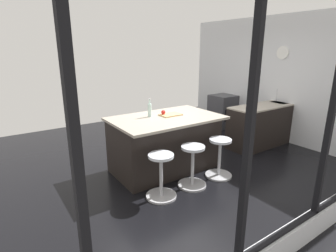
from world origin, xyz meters
name	(u,v)px	position (x,y,z in m)	size (l,w,h in m)	color
ground_plane	(178,161)	(0.00, 0.00, 0.00)	(7.11, 7.11, 0.00)	black
window_panel_rear	(329,130)	(0.00, 2.55, 1.26)	(5.47, 0.12, 2.77)	silver
interior_partition_left	(273,78)	(-2.73, 0.00, 1.39)	(0.15, 5.10, 2.77)	silver
sink_cabinet	(272,123)	(-2.39, 0.32, 0.45)	(2.34, 0.60, 1.17)	black
oven_range	(223,111)	(-2.38, -1.20, 0.43)	(0.60, 0.61, 0.86)	#38383D
kitchen_island	(165,143)	(0.40, 0.13, 0.48)	(1.82, 1.16, 0.95)	black
stool_by_window	(219,159)	(-0.18, 0.89, 0.31)	(0.44, 0.44, 0.66)	#B7B7BC
stool_middle	(192,167)	(0.40, 0.89, 0.31)	(0.44, 0.44, 0.66)	#B7B7BC
stool_near_camera	(161,177)	(0.97, 0.89, 0.31)	(0.44, 0.44, 0.66)	#B7B7BC
cutting_board	(171,115)	(0.26, 0.12, 0.96)	(0.36, 0.24, 0.02)	tan
apple_red	(163,112)	(0.37, 0.06, 1.01)	(0.07, 0.07, 0.07)	red
water_bottle	(150,110)	(0.61, 0.00, 1.08)	(0.06, 0.06, 0.31)	silver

